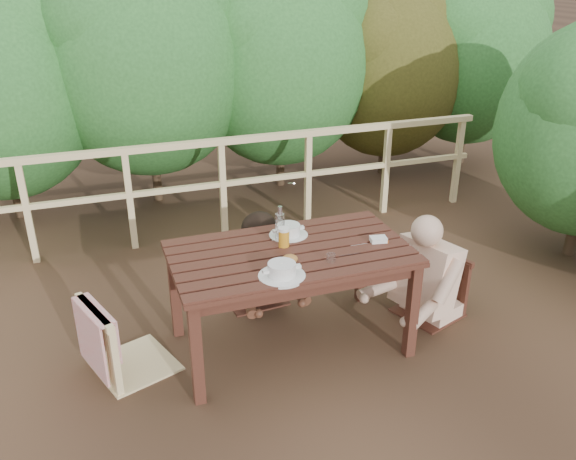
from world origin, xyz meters
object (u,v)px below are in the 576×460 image
object	(u,v)px
chair_right	(433,263)
soup_far	(288,231)
chair_left	(127,301)
beer_glass	(284,238)
woman	(252,229)
butter_tub	(378,240)
bottle	(280,225)
table	(290,300)
chair_far	(253,248)
soup_near	(282,270)
bread_roll	(289,259)
diner_right	(440,230)
tumbler	(331,259)

from	to	relation	value
chair_right	soup_far	xyz separation A→B (m)	(-1.10, 0.21, 0.35)
chair_left	beer_glass	distance (m)	1.13
woman	butter_tub	bearing A→B (deg)	126.20
soup_far	bottle	xyz separation A→B (m)	(-0.09, -0.08, 0.09)
table	chair_far	distance (m)	0.71
chair_far	soup_near	bearing A→B (deg)	-100.45
butter_tub	soup_far	bearing A→B (deg)	160.63
soup_near	bread_roll	xyz separation A→B (m)	(0.11, 0.16, -0.02)
chair_right	diner_right	bearing A→B (deg)	70.65
woman	chair_left	bearing A→B (deg)	25.58
soup_far	beer_glass	bearing A→B (deg)	-118.96
table	bottle	bearing A→B (deg)	97.73
soup_far	soup_near	bearing A→B (deg)	-113.27
table	bread_roll	world-z (taller)	bread_roll
woman	beer_glass	xyz separation A→B (m)	(0.05, -0.65, 0.20)
beer_glass	bottle	size ratio (longest dim) A/B	0.54
bread_roll	beer_glass	bearing A→B (deg)	79.87
bottle	soup_near	bearing A→B (deg)	-107.40
woman	soup_near	world-z (taller)	woman
chair_far	soup_near	distance (m)	1.08
soup_far	tumbler	distance (m)	0.50
table	butter_tub	xyz separation A→B (m)	(0.63, -0.08, 0.40)
woman	bottle	world-z (taller)	woman
chair_far	chair_left	bearing A→B (deg)	-155.25
table	soup_far	distance (m)	0.49
woman	tumbler	xyz separation A→B (m)	(0.26, -0.97, 0.16)
table	soup_far	xyz separation A→B (m)	(0.07, 0.24, 0.42)
chair_left	tumbler	bearing A→B (deg)	-125.16
diner_right	bottle	bearing A→B (deg)	64.62
diner_right	beer_glass	xyz separation A→B (m)	(-1.22, 0.05, 0.10)
chair_far	bottle	world-z (taller)	bottle
table	butter_tub	distance (m)	0.75
soup_near	bottle	size ratio (longest dim) A/B	1.07
bottle	diner_right	bearing A→B (deg)	-6.03
chair_left	butter_tub	world-z (taller)	chair_left
chair_far	chair_right	xyz separation A→B (m)	(1.24, -0.68, -0.02)
woman	soup_far	size ratio (longest dim) A/B	4.49
beer_glass	diner_right	bearing A→B (deg)	-2.34
bread_roll	tumbler	bearing A→B (deg)	-18.71
table	chair_left	size ratio (longest dim) A/B	1.56
chair_right	woman	distance (m)	1.43
soup_near	chair_far	bearing A→B (deg)	84.32
butter_tub	chair_far	bearing A→B (deg)	142.01
beer_glass	tumbler	bearing A→B (deg)	-56.21
diner_right	chair_right	bearing A→B (deg)	70.65
diner_right	tumbler	xyz separation A→B (m)	(-1.01, -0.27, 0.06)
chair_right	bottle	xyz separation A→B (m)	(-1.19, 0.13, 0.44)
chair_left	bottle	distance (m)	1.15
chair_right	soup_near	world-z (taller)	chair_right
bottle	butter_tub	bearing A→B (deg)	-19.76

